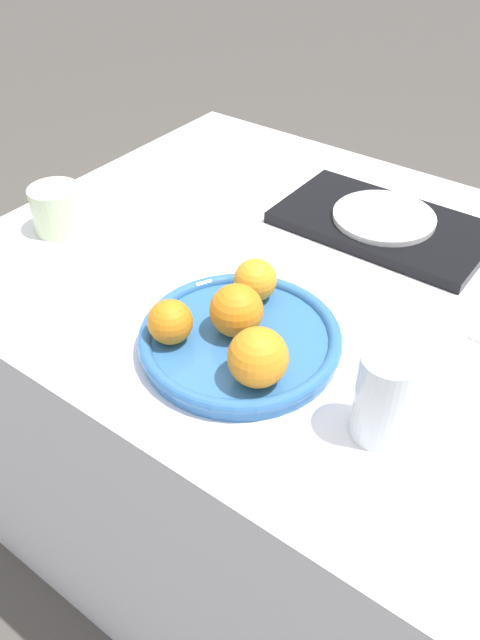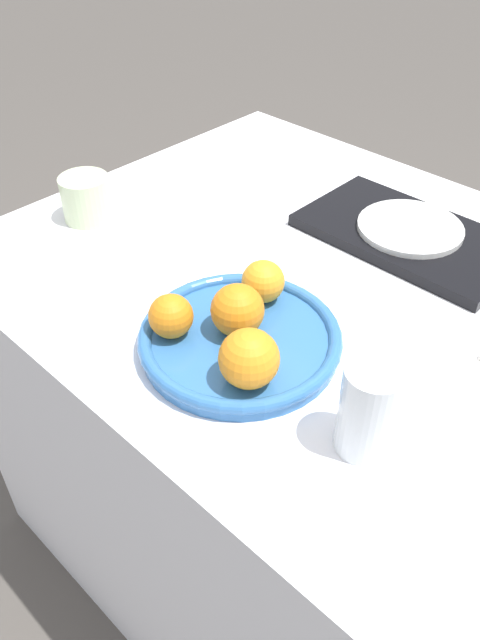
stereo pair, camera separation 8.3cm
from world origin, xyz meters
TOP-DOWN VIEW (x-y plane):
  - ground_plane at (0.00, 0.00)m, footprint 12.00×12.00m
  - table at (0.00, 0.00)m, footprint 1.10×0.86m
  - fruit_platter at (0.01, -0.22)m, footprint 0.28×0.28m
  - orange_0 at (0.00, -0.21)m, footprint 0.07×0.07m
  - orange_1 at (-0.06, -0.28)m, footprint 0.06×0.06m
  - orange_2 at (0.08, -0.27)m, footprint 0.08×0.08m
  - orange_3 at (-0.02, -0.14)m, footprint 0.06×0.06m
  - water_glass at (0.23, -0.24)m, footprint 0.07×0.07m
  - serving_tray at (0.03, 0.18)m, footprint 0.36×0.21m
  - side_plate at (0.03, 0.18)m, footprint 0.18×0.18m
  - cup_1 at (-0.43, -0.16)m, footprint 0.09×0.09m

SIDE VIEW (x-z plane):
  - ground_plane at x=0.00m, z-range 0.00..0.00m
  - table at x=0.00m, z-range 0.00..0.78m
  - serving_tray at x=0.03m, z-range 0.78..0.80m
  - fruit_platter at x=0.01m, z-range 0.78..0.81m
  - side_plate at x=0.03m, z-range 0.80..0.81m
  - cup_1 at x=-0.43m, z-range 0.78..0.86m
  - orange_1 at x=-0.06m, z-range 0.80..0.86m
  - orange_3 at x=-0.02m, z-range 0.80..0.86m
  - orange_0 at x=0.00m, z-range 0.80..0.87m
  - orange_2 at x=0.08m, z-range 0.80..0.87m
  - water_glass at x=0.23m, z-range 0.78..0.90m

